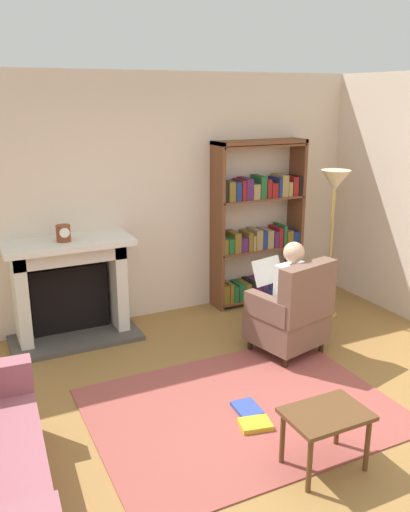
% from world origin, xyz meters
% --- Properties ---
extents(ground, '(14.00, 14.00, 0.00)m').
position_xyz_m(ground, '(0.00, 0.00, 0.00)').
color(ground, olive).
extents(back_wall, '(5.60, 0.10, 2.70)m').
position_xyz_m(back_wall, '(0.00, 2.55, 1.35)').
color(back_wall, beige).
rests_on(back_wall, ground).
extents(area_rug, '(2.40, 1.80, 0.01)m').
position_xyz_m(area_rug, '(0.00, 0.30, 0.01)').
color(area_rug, '#9A4841').
rests_on(area_rug, ground).
extents(fireplace, '(1.31, 0.64, 1.07)m').
position_xyz_m(fireplace, '(-0.92, 2.30, 0.57)').
color(fireplace, '#4C4742').
rests_on(fireplace, ground).
extents(mantel_clock, '(0.14, 0.14, 0.16)m').
position_xyz_m(mantel_clock, '(-0.96, 2.20, 1.15)').
color(mantel_clock, brown).
rests_on(mantel_clock, fireplace).
extents(bookshelf, '(1.13, 0.32, 1.96)m').
position_xyz_m(bookshelf, '(1.36, 2.33, 0.93)').
color(bookshelf, brown).
rests_on(bookshelf, ground).
extents(armchair_reading, '(0.77, 0.75, 0.97)m').
position_xyz_m(armchair_reading, '(0.92, 0.96, 0.42)').
color(armchair_reading, '#331E14').
rests_on(armchair_reading, ground).
extents(seated_reader, '(0.44, 0.58, 1.14)m').
position_xyz_m(seated_reader, '(0.89, 1.07, 0.62)').
color(seated_reader, white).
rests_on(seated_reader, ground).
extents(side_table, '(0.56, 0.39, 0.43)m').
position_xyz_m(side_table, '(0.16, -0.55, 0.36)').
color(side_table, brown).
rests_on(side_table, ground).
extents(scattered_books, '(0.29, 0.46, 0.04)m').
position_xyz_m(scattered_books, '(-0.01, 0.14, 0.03)').
color(scattered_books, gold).
rests_on(scattered_books, area_rug).
extents(floor_lamp, '(0.32, 0.32, 1.68)m').
position_xyz_m(floor_lamp, '(1.83, 1.56, 1.43)').
color(floor_lamp, '#B7933F').
rests_on(floor_lamp, ground).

